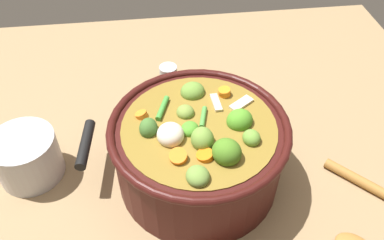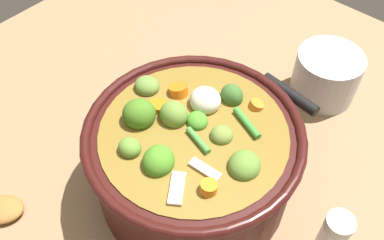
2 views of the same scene
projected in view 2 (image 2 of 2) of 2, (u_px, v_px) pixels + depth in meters
ground_plane at (193, 184)px, 0.63m from camera, size 1.10×1.10×0.00m
cooking_pot at (193, 157)px, 0.58m from camera, size 0.29×0.29×0.15m
salt_shaker at (332, 238)px, 0.53m from camera, size 0.03×0.03×0.09m
small_saucepan at (325, 76)px, 0.72m from camera, size 0.17×0.12×0.08m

